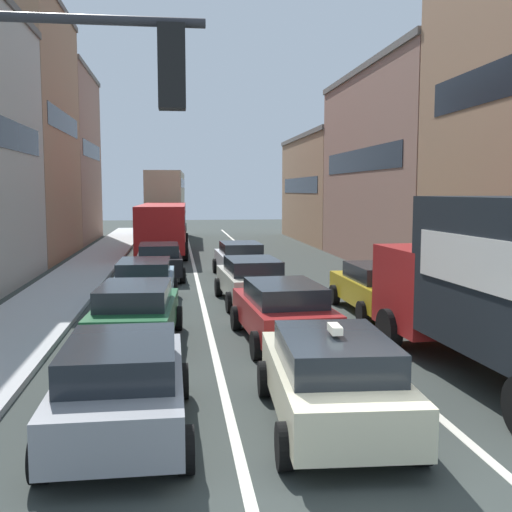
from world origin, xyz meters
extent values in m
plane|color=#343B37|center=(0.00, 0.00, 0.00)|extent=(140.00, 140.00, 0.00)
cube|color=#BBBBBB|center=(-6.70, 20.00, 0.07)|extent=(2.60, 64.00, 0.14)
cube|color=silver|center=(-1.70, 20.00, 0.01)|extent=(0.16, 60.00, 0.01)
cube|color=silver|center=(1.70, 20.00, 0.01)|extent=(0.16, 60.00, 0.01)
cube|color=black|center=(-8.48, 16.50, 5.73)|extent=(0.02, 8.80, 1.10)
cube|color=black|center=(-8.48, 27.50, 7.37)|extent=(0.02, 8.80, 1.10)
cube|color=#936B5B|center=(-12.00, 38.50, 5.94)|extent=(7.00, 10.90, 11.88)
cube|color=black|center=(-8.48, 38.50, 6.54)|extent=(0.02, 8.80, 1.10)
cube|color=#66605B|center=(-12.00, 38.50, 12.03)|extent=(7.20, 10.90, 0.30)
cube|color=#9E7556|center=(9.90, 36.67, 3.69)|extent=(7.00, 14.57, 7.38)
cube|color=black|center=(6.38, 36.67, 4.06)|extent=(0.02, 11.73, 1.10)
cube|color=#66605B|center=(9.90, 36.67, 7.53)|extent=(7.20, 14.57, 0.30)
cube|color=#936B5B|center=(9.90, 22.00, 4.69)|extent=(7.00, 14.57, 9.37)
cube|color=black|center=(6.38, 22.00, 5.15)|extent=(0.02, 11.73, 1.10)
cube|color=#66605B|center=(9.90, 22.00, 9.52)|extent=(7.20, 14.57, 0.30)
cylinder|color=#2D2D33|center=(-3.95, -0.84, 5.40)|extent=(3.50, 0.10, 0.10)
cube|color=black|center=(-2.55, -0.84, 4.95)|extent=(0.28, 0.28, 0.84)
sphere|color=red|center=(-2.55, -0.69, 5.21)|extent=(0.18, 0.18, 0.18)
sphere|color=#F2A519|center=(-2.55, -0.69, 4.95)|extent=(0.18, 0.18, 0.18)
sphere|color=green|center=(-2.55, -0.69, 4.69)|extent=(0.18, 0.18, 0.18)
cube|color=#A51E1E|center=(3.56, 6.09, 1.43)|extent=(2.52, 2.52, 1.90)
cube|color=black|center=(3.50, 7.30, 1.81)|extent=(2.02, 0.13, 0.70)
cube|color=white|center=(2.53, 2.28, 2.46)|extent=(0.25, 4.48, 0.90)
cylinder|color=black|center=(2.36, 6.11, 0.48)|extent=(0.35, 0.97, 0.96)
cylinder|color=black|center=(4.76, 6.23, 0.48)|extent=(0.35, 0.97, 0.96)
cube|color=beige|center=(-0.14, 1.75, 0.67)|extent=(2.02, 4.39, 0.70)
cube|color=#1E2328|center=(-0.15, 1.55, 1.23)|extent=(1.70, 2.49, 0.52)
cube|color=#F2EACC|center=(-0.15, 1.55, 1.60)|extent=(0.18, 0.45, 0.12)
cylinder|color=black|center=(-0.99, 3.25, 0.32)|extent=(0.25, 0.65, 0.64)
cylinder|color=black|center=(0.85, 3.16, 0.32)|extent=(0.25, 0.65, 0.64)
cylinder|color=black|center=(-1.14, 0.33, 0.32)|extent=(0.25, 0.65, 0.64)
cylinder|color=black|center=(0.70, 0.24, 0.32)|extent=(0.25, 0.65, 0.64)
cube|color=gray|center=(-3.37, 1.84, 0.67)|extent=(1.83, 4.31, 0.70)
cube|color=#1E2328|center=(-3.37, 1.64, 1.23)|extent=(1.60, 2.42, 0.52)
cylinder|color=black|center=(-4.30, 3.30, 0.32)|extent=(0.22, 0.64, 0.64)
cylinder|color=black|center=(-2.46, 3.31, 0.32)|extent=(0.22, 0.64, 0.64)
cylinder|color=black|center=(-4.28, 0.38, 0.32)|extent=(0.22, 0.64, 0.64)
cylinder|color=black|center=(-2.44, 0.39, 0.32)|extent=(0.22, 0.64, 0.64)
cube|color=#A51E1E|center=(0.02, 7.13, 0.67)|extent=(2.05, 4.40, 0.70)
cube|color=#1E2328|center=(0.03, 6.94, 1.23)|extent=(1.72, 2.50, 0.52)
cylinder|color=black|center=(-0.99, 8.54, 0.32)|extent=(0.26, 0.65, 0.64)
cylinder|color=black|center=(0.85, 8.65, 0.32)|extent=(0.26, 0.65, 0.64)
cylinder|color=black|center=(-0.82, 5.62, 0.32)|extent=(0.26, 0.65, 0.64)
cylinder|color=black|center=(1.02, 5.73, 0.32)|extent=(0.26, 0.65, 0.64)
cube|color=#19592D|center=(-3.52, 7.33, 0.67)|extent=(2.03, 4.39, 0.70)
cube|color=#1E2328|center=(-3.53, 7.13, 1.23)|extent=(1.71, 2.49, 0.52)
cylinder|color=black|center=(-4.35, 8.84, 0.32)|extent=(0.25, 0.65, 0.64)
cylinder|color=black|center=(-2.52, 8.74, 0.32)|extent=(0.25, 0.65, 0.64)
cylinder|color=black|center=(-4.52, 5.92, 0.32)|extent=(0.25, 0.65, 0.64)
cylinder|color=black|center=(-2.68, 5.82, 0.32)|extent=(0.25, 0.65, 0.64)
cube|color=beige|center=(-0.09, 12.42, 0.67)|extent=(2.02, 4.39, 0.70)
cube|color=#1E2328|center=(-0.08, 12.22, 1.23)|extent=(1.71, 2.49, 0.52)
cylinder|color=black|center=(-1.09, 13.83, 0.32)|extent=(0.25, 0.65, 0.64)
cylinder|color=black|center=(0.75, 13.92, 0.32)|extent=(0.25, 0.65, 0.64)
cylinder|color=black|center=(-0.94, 10.91, 0.32)|extent=(0.25, 0.65, 0.64)
cylinder|color=black|center=(0.90, 11.00, 0.32)|extent=(0.25, 0.65, 0.64)
cube|color=#759EB7|center=(-3.55, 12.41, 0.67)|extent=(1.86, 4.32, 0.70)
cube|color=#1E2328|center=(-3.56, 12.21, 1.23)|extent=(1.62, 2.43, 0.52)
cylinder|color=black|center=(-4.45, 13.88, 0.32)|extent=(0.23, 0.64, 0.64)
cylinder|color=black|center=(-2.61, 13.86, 0.32)|extent=(0.23, 0.64, 0.64)
cylinder|color=black|center=(-4.49, 10.96, 0.32)|extent=(0.23, 0.64, 0.64)
cylinder|color=black|center=(-2.65, 10.93, 0.32)|extent=(0.23, 0.64, 0.64)
cube|color=silver|center=(0.17, 18.58, 0.67)|extent=(1.94, 4.36, 0.70)
cube|color=#1E2328|center=(0.17, 18.38, 1.23)|extent=(1.66, 2.46, 0.52)
cylinder|color=black|center=(-0.80, 20.01, 0.32)|extent=(0.24, 0.65, 0.64)
cylinder|color=black|center=(1.04, 20.07, 0.32)|extent=(0.24, 0.65, 0.64)
cylinder|color=black|center=(-0.70, 17.09, 0.32)|extent=(0.24, 0.65, 0.64)
cylinder|color=black|center=(1.14, 17.15, 0.32)|extent=(0.24, 0.65, 0.64)
cube|color=black|center=(-3.26, 18.43, 0.67)|extent=(1.90, 4.34, 0.70)
cube|color=#1E2328|center=(-3.25, 18.23, 1.23)|extent=(1.64, 2.45, 0.52)
cylinder|color=black|center=(-4.21, 19.87, 0.32)|extent=(0.24, 0.65, 0.64)
cylinder|color=black|center=(-2.37, 19.92, 0.32)|extent=(0.24, 0.65, 0.64)
cylinder|color=black|center=(-4.14, 16.95, 0.32)|extent=(0.24, 0.65, 0.64)
cylinder|color=black|center=(-2.30, 16.99, 0.32)|extent=(0.24, 0.65, 0.64)
cube|color=#B29319|center=(3.48, 10.32, 0.67)|extent=(1.85, 4.32, 0.70)
cube|color=#1E2328|center=(3.48, 10.12, 1.23)|extent=(1.61, 2.43, 0.52)
cylinder|color=black|center=(2.54, 11.78, 0.32)|extent=(0.23, 0.64, 0.64)
cylinder|color=black|center=(4.38, 11.80, 0.32)|extent=(0.23, 0.64, 0.64)
cylinder|color=black|center=(2.58, 8.85, 0.32)|extent=(0.23, 0.64, 0.64)
cylinder|color=black|center=(4.42, 8.87, 0.32)|extent=(0.23, 0.64, 0.64)
cube|color=#B21919|center=(-3.26, 28.03, 1.70)|extent=(2.70, 10.55, 2.40)
cube|color=black|center=(-3.26, 28.03, 2.06)|extent=(2.72, 9.92, 0.70)
cylinder|color=black|center=(-4.44, 31.84, 0.50)|extent=(0.32, 1.01, 1.00)
cylinder|color=black|center=(-1.94, 31.79, 0.50)|extent=(0.32, 1.01, 1.00)
cylinder|color=black|center=(-4.58, 24.91, 0.50)|extent=(0.32, 1.01, 1.00)
cylinder|color=black|center=(-2.08, 24.86, 0.50)|extent=(0.32, 1.01, 1.00)
cube|color=#BFB793|center=(-3.24, 39.76, 1.70)|extent=(2.88, 10.58, 2.40)
cube|color=black|center=(-3.24, 39.76, 2.06)|extent=(2.89, 9.96, 0.70)
cube|color=#BFB793|center=(-3.24, 39.76, 3.98)|extent=(2.88, 10.58, 2.16)
cube|color=black|center=(-3.24, 39.76, 4.22)|extent=(2.89, 9.96, 0.64)
cylinder|color=black|center=(-4.35, 43.58, 0.50)|extent=(0.34, 1.01, 1.00)
cylinder|color=black|center=(-1.85, 43.49, 0.50)|extent=(0.34, 1.01, 1.00)
cylinder|color=black|center=(-4.61, 36.66, 0.50)|extent=(0.34, 1.01, 1.00)
cylinder|color=black|center=(-2.11, 36.56, 0.50)|extent=(0.34, 1.01, 1.00)
camera|label=1|loc=(-2.52, -7.35, 3.70)|focal=42.94mm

